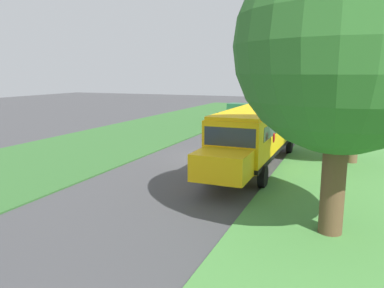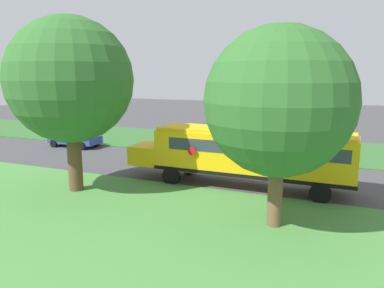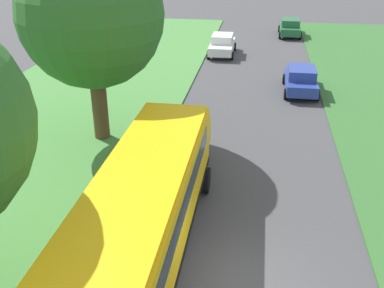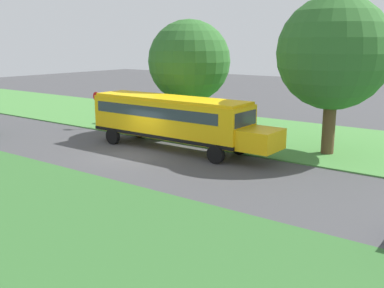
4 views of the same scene
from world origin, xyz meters
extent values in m
plane|color=#424244|center=(0.00, 0.00, 0.00)|extent=(120.00, 120.00, 0.00)
cube|color=#47843D|center=(-10.00, 0.00, 0.04)|extent=(12.00, 80.00, 0.08)
cube|color=yellow|center=(-2.74, 0.76, 1.90)|extent=(2.50, 10.50, 2.20)
cube|color=yellow|center=(-2.74, 6.96, 1.35)|extent=(2.20, 1.90, 1.10)
cube|color=yellow|center=(-2.74, 0.76, 3.08)|extent=(2.35, 10.29, 0.16)
cube|color=black|center=(-2.74, 0.76, 0.92)|extent=(2.54, 10.54, 0.20)
cube|color=#2D3842|center=(-2.74, 0.46, 2.36)|extent=(2.53, 9.24, 0.64)
cube|color=#2D3842|center=(-2.74, 5.96, 2.36)|extent=(2.25, 0.12, 0.80)
cylinder|color=red|center=(-4.17, 3.65, 2.05)|extent=(0.03, 0.44, 0.44)
cylinder|color=black|center=(-3.99, 4.96, 0.50)|extent=(0.30, 1.00, 1.00)
cylinder|color=black|center=(-1.49, 4.96, 0.50)|extent=(0.30, 1.00, 1.00)
cylinder|color=black|center=(-3.99, -2.91, 0.50)|extent=(0.30, 1.00, 1.00)
cylinder|color=black|center=(-1.49, -2.91, 0.50)|extent=(0.30, 1.00, 1.00)
cylinder|color=brown|center=(-7.64, -1.43, 1.44)|extent=(0.59, 0.59, 2.88)
sphere|color=#2D6628|center=(-7.64, -1.43, 5.05)|extent=(5.77, 5.77, 5.77)
sphere|color=#2D6628|center=(-7.36, -0.83, 4.91)|extent=(3.66, 3.66, 3.66)
cylinder|color=brown|center=(-7.01, 9.04, 1.71)|extent=(0.73, 0.73, 3.42)
sphere|color=#2D6628|center=(-7.01, 9.04, 5.78)|extent=(6.30, 6.30, 6.30)
sphere|color=#2D6628|center=(-6.85, 8.92, 6.35)|extent=(4.71, 4.71, 4.71)
cylinder|color=gray|center=(-4.60, -7.84, 1.05)|extent=(0.08, 0.08, 2.10)
cylinder|color=red|center=(-4.60, -7.84, 2.40)|extent=(0.03, 0.68, 0.68)
cylinder|color=#2D4C33|center=(-6.06, -8.63, 0.45)|extent=(0.56, 0.56, 0.90)
camera|label=1|loc=(-7.27, 20.90, 4.99)|focal=35.00mm
camera|label=2|loc=(-22.01, -3.99, 6.06)|focal=35.00mm
camera|label=3|loc=(0.27, -9.71, 9.16)|focal=42.00mm
camera|label=4|loc=(17.95, 17.82, 6.38)|focal=42.00mm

